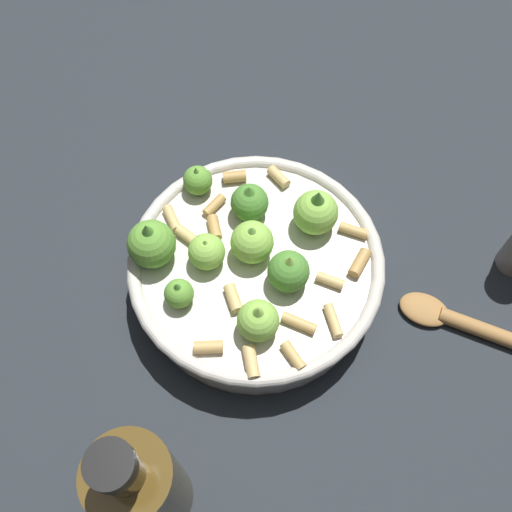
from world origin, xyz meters
TOP-DOWN VIEW (x-y plane):
  - ground_plane at (0.00, 0.00)m, footprint 2.40×2.40m
  - cooking_pan at (-0.00, -0.00)m, footprint 0.26×0.26m
  - olive_oil_bottle at (0.16, -0.16)m, footprint 0.07×0.07m
  - wooden_spoon at (0.15, 0.20)m, footprint 0.17×0.17m

SIDE VIEW (x-z plane):
  - ground_plane at x=0.00m, z-range 0.00..0.00m
  - wooden_spoon at x=0.15m, z-range 0.00..0.02m
  - cooking_pan at x=0.00m, z-range -0.02..0.09m
  - olive_oil_bottle at x=0.16m, z-range -0.02..0.18m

